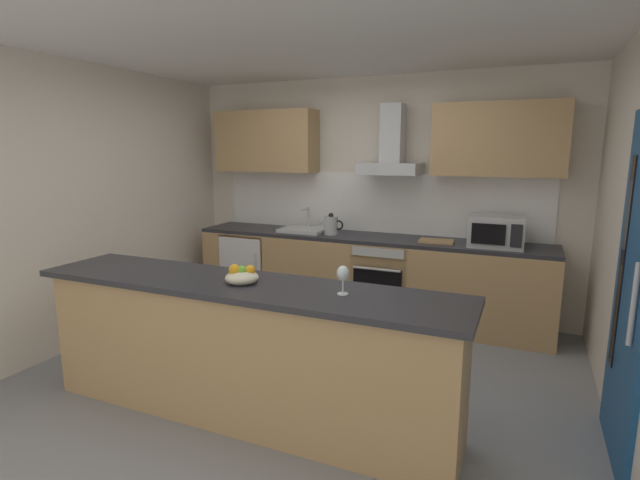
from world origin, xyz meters
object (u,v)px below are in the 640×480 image
at_px(refrigerator, 253,267).
at_px(fruit_bowl, 242,276).
at_px(range_hood, 391,152).
at_px(microwave, 497,231).
at_px(wine_glass, 343,275).
at_px(chopping_board, 436,241).
at_px(sink, 304,229).
at_px(oven, 385,278).
at_px(kettle, 331,225).

xyz_separation_m(refrigerator, fruit_bowl, (1.30, -2.23, 0.58)).
xyz_separation_m(refrigerator, range_hood, (1.64, 0.13, 1.36)).
xyz_separation_m(microwave, wine_glass, (-0.73, -2.18, 0.03)).
bearing_deg(chopping_board, sink, 178.67).
relative_size(oven, microwave, 1.60).
xyz_separation_m(oven, chopping_board, (0.53, -0.02, 0.45)).
xyz_separation_m(oven, kettle, (-0.61, -0.03, 0.55)).
bearing_deg(range_hood, sink, -172.97).
xyz_separation_m(refrigerator, kettle, (1.03, -0.03, 0.58)).
bearing_deg(kettle, fruit_bowl, -82.97).
bearing_deg(chopping_board, oven, 177.44).
bearing_deg(fruit_bowl, sink, 105.49).
height_order(refrigerator, range_hood, range_hood).
height_order(oven, fruit_bowl, fruit_bowl).
height_order(microwave, fruit_bowl, microwave).
xyz_separation_m(microwave, kettle, (-1.70, -0.01, -0.04)).
height_order(range_hood, chopping_board, range_hood).
bearing_deg(refrigerator, range_hood, 4.61).
xyz_separation_m(sink, wine_glass, (1.32, -2.22, 0.15)).
xyz_separation_m(wine_glass, chopping_board, (0.17, 2.19, -0.17)).
relative_size(sink, range_hood, 0.69).
relative_size(microwave, chopping_board, 1.47).
height_order(fruit_bowl, chopping_board, fruit_bowl).
height_order(wine_glass, fruit_bowl, wine_glass).
bearing_deg(chopping_board, wine_glass, -94.48).
bearing_deg(refrigerator, wine_glass, -47.84).
bearing_deg(oven, sink, 179.35).
bearing_deg(wine_glass, sink, 120.75).
xyz_separation_m(sink, fruit_bowl, (0.62, -2.25, 0.07)).
bearing_deg(range_hood, refrigerator, -175.39).
xyz_separation_m(oven, wine_glass, (0.36, -2.21, 0.62)).
xyz_separation_m(oven, range_hood, (0.00, 0.13, 1.33)).
bearing_deg(refrigerator, chopping_board, -0.55).
height_order(sink, range_hood, range_hood).
xyz_separation_m(sink, range_hood, (0.96, 0.12, 0.86)).
bearing_deg(sink, chopping_board, -1.33).
bearing_deg(sink, fruit_bowl, -74.51).
xyz_separation_m(microwave, chopping_board, (-0.56, 0.00, -0.14)).
bearing_deg(range_hood, microwave, -8.21).
bearing_deg(chopping_board, kettle, -179.50).
xyz_separation_m(kettle, chopping_board, (1.14, 0.01, -0.09)).
height_order(oven, refrigerator, oven).
relative_size(refrigerator, fruit_bowl, 3.86).
distance_m(refrigerator, fruit_bowl, 2.65).
xyz_separation_m(oven, refrigerator, (-1.64, -0.00, -0.03)).
height_order(microwave, kettle, microwave).
height_order(kettle, range_hood, range_hood).
bearing_deg(microwave, chopping_board, 179.57).
distance_m(microwave, range_hood, 1.33).
bearing_deg(oven, chopping_board, -2.56).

